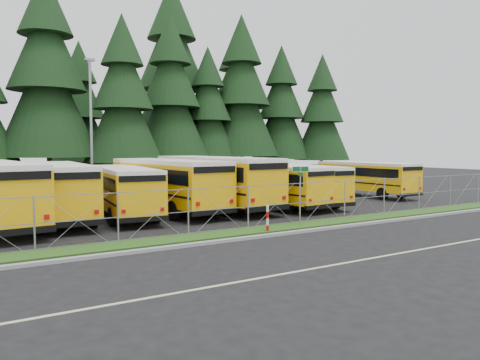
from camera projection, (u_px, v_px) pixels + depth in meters
name	position (u px, v px, depth m)	size (l,w,h in m)	color
ground	(302.00, 219.00, 24.26)	(120.00, 120.00, 0.00)	black
curb	(345.00, 226.00, 21.63)	(50.00, 0.25, 0.12)	gray
grass_verge	(325.00, 223.00, 22.82)	(50.00, 1.40, 0.06)	#1D4814
road_lane_line	(439.00, 246.00, 17.48)	(50.00, 0.12, 0.01)	beige
chainlink_fence	(315.00, 201.00, 23.35)	(44.00, 0.10, 2.00)	gray
brick_building	(143.00, 153.00, 61.13)	(22.00, 10.00, 6.00)	brown
bus_1	(57.00, 192.00, 23.64)	(2.60, 11.02, 2.89)	#F2B807
bus_2	(122.00, 192.00, 24.93)	(2.39, 10.11, 2.65)	#F2B807
bus_3	(164.00, 186.00, 26.85)	(2.70, 11.45, 3.00)	#F2B807
bus_4	(212.00, 183.00, 28.27)	(2.82, 11.93, 3.13)	#F2B807
bus_5	(266.00, 186.00, 28.87)	(2.34, 9.93, 2.60)	#F2B807
bus_6	(296.00, 185.00, 30.19)	(2.31, 9.80, 2.57)	#F2B807
bus_east	(362.00, 179.00, 35.68)	(2.32, 9.83, 2.58)	#F2B807
street_sign	(300.00, 183.00, 22.01)	(0.81, 0.53, 2.81)	gray
striped_bollard	(268.00, 218.00, 20.39)	(0.11, 0.11, 1.20)	#B20C0C
light_standard	(91.00, 123.00, 34.16)	(0.70, 0.35, 10.14)	gray
conifer_3	(47.00, 80.00, 41.41)	(8.73, 8.73, 19.30)	black
conifer_4	(123.00, 101.00, 42.85)	(7.18, 7.18, 15.89)	black
conifer_5	(171.00, 99.00, 47.39)	(7.76, 7.76, 17.17)	black
conifer_6	(208.00, 114.00, 50.23)	(6.55, 6.55, 14.48)	black
conifer_7	(241.00, 98.00, 52.55)	(8.38, 8.38, 18.53)	black
conifer_8	(281.00, 112.00, 56.36)	(7.19, 7.19, 15.91)	black
conifer_9	(322.00, 116.00, 56.60)	(6.75, 6.75, 14.93)	black
conifer_11	(80.00, 111.00, 50.59)	(6.86, 6.86, 15.17)	black
conifer_12	(172.00, 81.00, 52.69)	(10.14, 10.14, 22.43)	black
conifer_13	(237.00, 102.00, 58.23)	(8.51, 8.51, 18.81)	black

